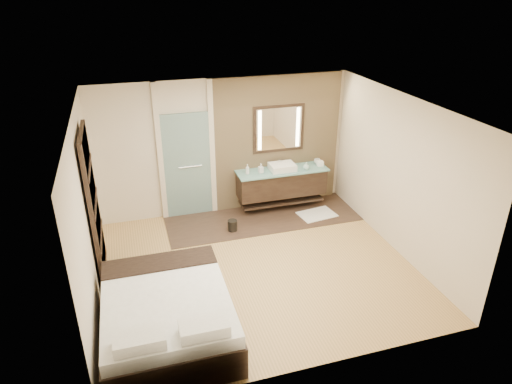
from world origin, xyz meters
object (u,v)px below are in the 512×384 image
object	(u,v)px
mirror_unit	(279,129)
bed	(167,315)
waste_bin	(232,226)
vanity	(282,183)

from	to	relation	value
mirror_unit	bed	bearing A→B (deg)	-129.13
bed	waste_bin	distance (m)	2.88
vanity	waste_bin	bearing A→B (deg)	-152.29
waste_bin	bed	bearing A→B (deg)	-121.47
mirror_unit	bed	size ratio (longest dim) A/B	0.51
waste_bin	mirror_unit	bearing A→B (deg)	35.91
vanity	bed	xyz separation A→B (m)	(-2.70, -3.08, -0.25)
mirror_unit	waste_bin	world-z (taller)	mirror_unit
vanity	mirror_unit	distance (m)	1.10
vanity	waste_bin	world-z (taller)	vanity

